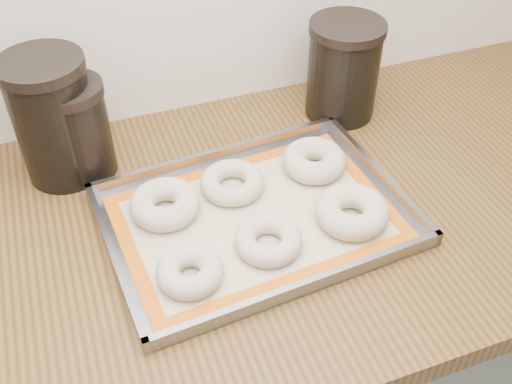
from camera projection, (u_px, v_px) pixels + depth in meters
name	position (u px, v px, depth m)	size (l,w,h in m)	color
cabinet	(244.00, 373.00, 1.27)	(3.00, 0.65, 0.86)	slate
countertop	(240.00, 224.00, 0.96)	(3.06, 0.68, 0.04)	brown
baking_tray	(256.00, 217.00, 0.94)	(0.48, 0.36, 0.03)	gray
baking_mat	(256.00, 218.00, 0.94)	(0.44, 0.32, 0.00)	#C6B793
bagel_front_left	(190.00, 271.00, 0.84)	(0.10, 0.10, 0.03)	#C3B097
bagel_front_mid	(269.00, 240.00, 0.88)	(0.10, 0.10, 0.03)	#C3B097
bagel_front_right	(352.00, 212.00, 0.92)	(0.11, 0.11, 0.04)	#C3B097
bagel_back_left	(165.00, 204.00, 0.93)	(0.11, 0.11, 0.04)	#C3B097
bagel_back_mid	(232.00, 182.00, 0.98)	(0.10, 0.10, 0.03)	#C3B097
bagel_back_right	(314.00, 161.00, 1.01)	(0.11, 0.11, 0.04)	#C3B097
canister_left	(54.00, 119.00, 0.96)	(0.13, 0.13, 0.21)	black
canister_mid	(77.00, 130.00, 0.98)	(0.11, 0.11, 0.17)	black
canister_right	(343.00, 69.00, 1.10)	(0.14, 0.14, 0.18)	black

